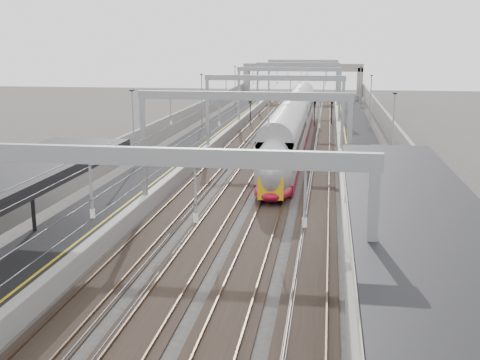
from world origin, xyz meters
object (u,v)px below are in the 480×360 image
(train, at_px, (292,129))
(overbridge, at_px, (303,72))
(bench, at_px, (382,262))
(signal_green, at_px, (250,106))

(train, bearing_deg, overbridge, 91.60)
(bench, bearing_deg, overbridge, 94.75)
(overbridge, distance_m, train, 53.88)
(train, height_order, bench, train)
(signal_green, bearing_deg, train, -70.12)
(train, bearing_deg, signal_green, 109.88)
(overbridge, bearing_deg, signal_green, -98.40)
(train, bearing_deg, bench, -80.55)
(overbridge, relative_size, signal_green, 6.33)
(train, distance_m, signal_green, 19.71)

